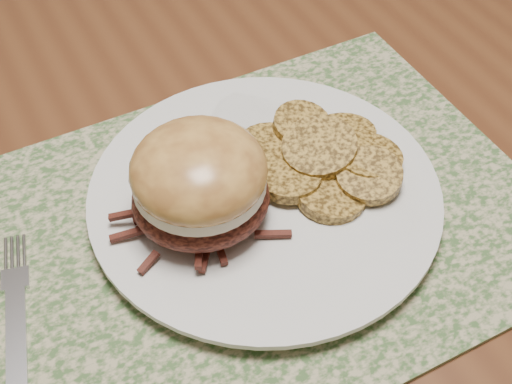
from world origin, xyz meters
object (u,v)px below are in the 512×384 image
(dining_table, at_px, (201,176))
(dinner_plate, at_px, (265,196))
(pork_sandwich, at_px, (199,182))
(fork, at_px, (16,329))

(dining_table, height_order, dinner_plate, dinner_plate)
(dinner_plate, relative_size, pork_sandwich, 2.11)
(dining_table, distance_m, dinner_plate, 0.15)
(dinner_plate, height_order, pork_sandwich, pork_sandwich)
(pork_sandwich, xyz_separation_m, fork, (-0.15, -0.02, -0.05))
(dining_table, xyz_separation_m, dinner_plate, (0.00, -0.12, 0.09))
(fork, bearing_deg, dinner_plate, 20.51)
(dinner_plate, xyz_separation_m, fork, (-0.21, -0.02, -0.01))
(pork_sandwich, height_order, fork, pork_sandwich)
(dinner_plate, relative_size, fork, 1.57)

